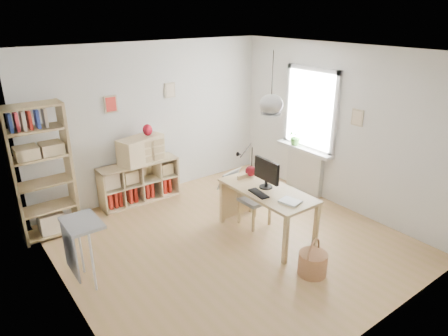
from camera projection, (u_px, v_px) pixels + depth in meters
ground at (231, 242)px, 5.87m from camera, size 4.50×4.50×0.00m
room_shell at (271, 104)px, 5.32m from camera, size 4.50×4.50×4.50m
window_unit at (311, 109)px, 6.97m from camera, size 0.07×1.16×1.46m
radiator at (305, 171)px, 7.38m from camera, size 0.10×0.80×0.80m
windowsill at (304, 149)px, 7.19m from camera, size 0.22×1.20×0.06m
desk at (267, 195)px, 5.82m from camera, size 0.70×1.50×0.75m
cube_shelf at (138, 185)px, 7.04m from camera, size 1.40×0.38×0.72m
tall_bookshelf at (41, 168)px, 5.67m from camera, size 0.80×0.38×2.00m
side_table at (78, 236)px, 4.74m from camera, size 0.40×0.55×0.85m
chair at (252, 196)px, 6.22m from camera, size 0.41×0.41×0.81m
wicker_basket at (313, 263)px, 5.10m from camera, size 0.37×0.37×0.51m
storage_chest at (241, 192)px, 7.05m from camera, size 0.62×0.67×0.53m
monitor at (266, 172)px, 5.76m from camera, size 0.20×0.50×0.43m
keyboard at (259, 193)px, 5.64m from camera, size 0.18×0.37×0.02m
task_lamp at (245, 158)px, 6.17m from camera, size 0.41×0.15×0.43m
yarn_ball at (251, 171)px, 6.22m from camera, size 0.17×0.17×0.17m
paper_tray at (290, 201)px, 5.39m from camera, size 0.26×0.31×0.03m
drawer_chest at (141, 150)px, 6.82m from camera, size 0.85×0.55×0.45m
red_vase at (148, 130)px, 6.79m from camera, size 0.17×0.17×0.20m
potted_plant at (295, 136)px, 7.28m from camera, size 0.36×0.34×0.31m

